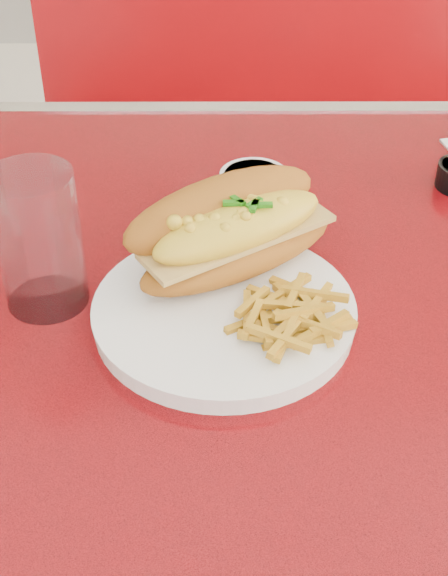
{
  "coord_description": "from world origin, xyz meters",
  "views": [
    {
      "loc": [
        -0.22,
        -0.67,
        1.27
      ],
      "look_at": [
        -0.21,
        -0.07,
        0.81
      ],
      "focal_mm": 50.0,
      "sensor_mm": 36.0,
      "label": 1
    }
  ],
  "objects_px": {
    "fork": "(282,285)",
    "gravy_ramekin": "(254,189)",
    "sauce_cup_left": "(204,223)",
    "diner_table": "(406,385)",
    "dinner_plate": "(224,312)",
    "water_tumbler": "(39,240)",
    "booth_bench_far": "(319,229)",
    "mac_hoagie": "(232,229)"
  },
  "relations": [
    {
      "from": "booth_bench_far",
      "to": "gravy_ramekin",
      "type": "height_order",
      "value": "booth_bench_far"
    },
    {
      "from": "booth_bench_far",
      "to": "water_tumbler",
      "type": "distance_m",
      "value": 1.09
    },
    {
      "from": "diner_table",
      "to": "fork",
      "type": "height_order",
      "value": "fork"
    },
    {
      "from": "gravy_ramekin",
      "to": "sauce_cup_left",
      "type": "bearing_deg",
      "value": -132.36
    },
    {
      "from": "gravy_ramekin",
      "to": "diner_table",
      "type": "bearing_deg",
      "value": -36.96
    },
    {
      "from": "diner_table",
      "to": "fork",
      "type": "distance_m",
      "value": 0.24
    },
    {
      "from": "dinner_plate",
      "to": "gravy_ramekin",
      "type": "xyz_separation_m",
      "value": [
        0.03,
        0.21,
        0.01
      ]
    },
    {
      "from": "sauce_cup_left",
      "to": "fork",
      "type": "bearing_deg",
      "value": -54.7
    },
    {
      "from": "mac_hoagie",
      "to": "booth_bench_far",
      "type": "bearing_deg",
      "value": 42.71
    },
    {
      "from": "booth_bench_far",
      "to": "gravy_ramekin",
      "type": "xyz_separation_m",
      "value": [
        -0.18,
        -0.68,
        0.51
      ]
    },
    {
      "from": "booth_bench_far",
      "to": "fork",
      "type": "bearing_deg",
      "value": -100.38
    },
    {
      "from": "diner_table",
      "to": "sauce_cup_left",
      "type": "height_order",
      "value": "sauce_cup_left"
    },
    {
      "from": "fork",
      "to": "gravy_ramekin",
      "type": "relative_size",
      "value": 1.8
    },
    {
      "from": "booth_bench_far",
      "to": "fork",
      "type": "xyz_separation_m",
      "value": [
        -0.16,
        -0.85,
        0.5
      ]
    },
    {
      "from": "mac_hoagie",
      "to": "water_tumbler",
      "type": "xyz_separation_m",
      "value": [
        -0.18,
        -0.04,
        0.01
      ]
    },
    {
      "from": "fork",
      "to": "dinner_plate",
      "type": "bearing_deg",
      "value": 111.0
    },
    {
      "from": "gravy_ramekin",
      "to": "booth_bench_far",
      "type": "bearing_deg",
      "value": 75.23
    },
    {
      "from": "fork",
      "to": "gravy_ramekin",
      "type": "bearing_deg",
      "value": -1.6
    },
    {
      "from": "diner_table",
      "to": "sauce_cup_left",
      "type": "distance_m",
      "value": 0.3
    },
    {
      "from": "booth_bench_far",
      "to": "dinner_plate",
      "type": "relative_size",
      "value": 4.25
    },
    {
      "from": "diner_table",
      "to": "booth_bench_far",
      "type": "xyz_separation_m",
      "value": [
        0.0,
        0.81,
        -0.32
      ]
    },
    {
      "from": "mac_hoagie",
      "to": "gravy_ramekin",
      "type": "bearing_deg",
      "value": 45.83
    },
    {
      "from": "sauce_cup_left",
      "to": "diner_table",
      "type": "bearing_deg",
      "value": -17.09
    },
    {
      "from": "water_tumbler",
      "to": "dinner_plate",
      "type": "bearing_deg",
      "value": -10.9
    },
    {
      "from": "diner_table",
      "to": "dinner_plate",
      "type": "height_order",
      "value": "dinner_plate"
    },
    {
      "from": "mac_hoagie",
      "to": "gravy_ramekin",
      "type": "height_order",
      "value": "mac_hoagie"
    },
    {
      "from": "dinner_plate",
      "to": "sauce_cup_left",
      "type": "distance_m",
      "value": 0.15
    },
    {
      "from": "diner_table",
      "to": "sauce_cup_left",
      "type": "relative_size",
      "value": 19.06
    },
    {
      "from": "gravy_ramekin",
      "to": "mac_hoagie",
      "type": "bearing_deg",
      "value": -101.03
    },
    {
      "from": "dinner_plate",
      "to": "fork",
      "type": "xyz_separation_m",
      "value": [
        0.06,
        0.03,
        0.01
      ]
    },
    {
      "from": "booth_bench_far",
      "to": "sauce_cup_left",
      "type": "xyz_separation_m",
      "value": [
        -0.23,
        -0.74,
        0.5
      ]
    },
    {
      "from": "sauce_cup_left",
      "to": "dinner_plate",
      "type": "bearing_deg",
      "value": -81.56
    },
    {
      "from": "mac_hoagie",
      "to": "water_tumbler",
      "type": "bearing_deg",
      "value": 158.13
    },
    {
      "from": "booth_bench_far",
      "to": "diner_table",
      "type": "bearing_deg",
      "value": -90.0
    },
    {
      "from": "fork",
      "to": "water_tumbler",
      "type": "distance_m",
      "value": 0.24
    },
    {
      "from": "booth_bench_far",
      "to": "dinner_plate",
      "type": "xyz_separation_m",
      "value": [
        -0.21,
        -0.88,
        0.49
      ]
    },
    {
      "from": "fork",
      "to": "water_tumbler",
      "type": "xyz_separation_m",
      "value": [
        -0.23,
        0.0,
        0.05
      ]
    },
    {
      "from": "booth_bench_far",
      "to": "sauce_cup_left",
      "type": "distance_m",
      "value": 0.92
    },
    {
      "from": "booth_bench_far",
      "to": "mac_hoagie",
      "type": "bearing_deg",
      "value": -104.15
    },
    {
      "from": "water_tumbler",
      "to": "booth_bench_far",
      "type": "bearing_deg",
      "value": 65.41
    },
    {
      "from": "gravy_ramekin",
      "to": "water_tumbler",
      "type": "xyz_separation_m",
      "value": [
        -0.21,
        -0.17,
        0.05
      ]
    },
    {
      "from": "booth_bench_far",
      "to": "water_tumbler",
      "type": "xyz_separation_m",
      "value": [
        -0.39,
        -0.85,
        0.55
      ]
    }
  ]
}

